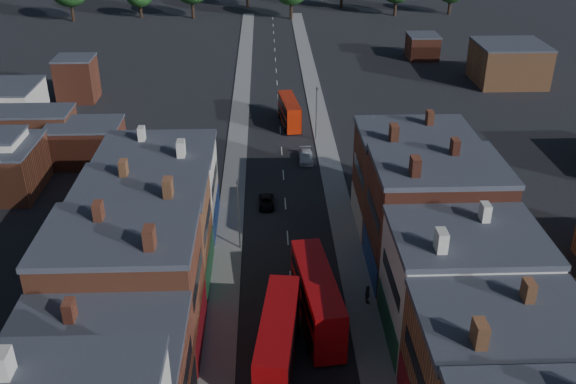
{
  "coord_description": "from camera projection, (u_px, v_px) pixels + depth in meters",
  "views": [
    {
      "loc": [
        -2.16,
        -28.64,
        36.99
      ],
      "look_at": [
        0.0,
        31.01,
        6.23
      ],
      "focal_mm": 40.0,
      "sensor_mm": 36.0,
      "label": 1
    }
  ],
  "objects": [
    {
      "name": "lamp_post_3",
      "position": [
        316.0,
        110.0,
        93.77
      ],
      "size": [
        0.25,
        0.7,
        8.12
      ],
      "color": "slate",
      "rests_on": "ground"
    },
    {
      "name": "bus_0",
      "position": [
        278.0,
        340.0,
        51.73
      ],
      "size": [
        4.08,
        11.78,
        4.98
      ],
      "rotation": [
        0.0,
        0.0,
        -0.13
      ],
      "color": "#B30A0D",
      "rests_on": "ground"
    },
    {
      "name": "car_2",
      "position": [
        266.0,
        202.0,
        77.21
      ],
      "size": [
        1.93,
        4.05,
        1.12
      ],
      "primitive_type": "imported",
      "rotation": [
        0.0,
        0.0,
        0.02
      ],
      "color": "black",
      "rests_on": "ground"
    },
    {
      "name": "car_3",
      "position": [
        306.0,
        156.0,
        88.83
      ],
      "size": [
        2.01,
        4.72,
        1.36
      ],
      "primitive_type": "imported",
      "rotation": [
        0.0,
        0.0,
        -0.02
      ],
      "color": "silver",
      "rests_on": "ground"
    },
    {
      "name": "ped_3",
      "position": [
        367.0,
        294.0,
        59.84
      ],
      "size": [
        0.57,
        1.14,
        1.9
      ],
      "primitive_type": "imported",
      "rotation": [
        0.0,
        0.0,
        1.63
      ],
      "color": "#504C44",
      "rests_on": "pavement_east"
    },
    {
      "name": "pavement_east",
      "position": [
        331.0,
        168.0,
        87.05
      ],
      "size": [
        3.0,
        200.0,
        0.12
      ],
      "primitive_type": "cube",
      "color": "gray",
      "rests_on": "ground"
    },
    {
      "name": "lamp_post_2",
      "position": [
        239.0,
        210.0,
        66.78
      ],
      "size": [
        0.25,
        0.7,
        8.12
      ],
      "color": "slate",
      "rests_on": "ground"
    },
    {
      "name": "pavement_west",
      "position": [
        235.0,
        169.0,
        86.64
      ],
      "size": [
        3.0,
        200.0,
        0.12
      ],
      "primitive_type": "cube",
      "color": "gray",
      "rests_on": "ground"
    },
    {
      "name": "bus_1",
      "position": [
        317.0,
        298.0,
        56.52
      ],
      "size": [
        4.14,
        12.28,
        5.2
      ],
      "rotation": [
        0.0,
        0.0,
        0.12
      ],
      "color": "#BD0A0D",
      "rests_on": "ground"
    },
    {
      "name": "bus_2",
      "position": [
        289.0,
        111.0,
        100.28
      ],
      "size": [
        3.38,
        9.95,
        4.21
      ],
      "rotation": [
        0.0,
        0.0,
        0.12
      ],
      "color": "#A91D07",
      "rests_on": "ground"
    }
  ]
}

